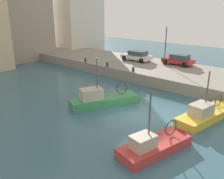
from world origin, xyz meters
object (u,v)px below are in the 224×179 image
(fishing_boat_green, at_px, (107,102))
(mooring_bollard_north, at_px, (85,60))
(parked_car_red, at_px, (179,59))
(mooring_bollard_mid, at_px, (107,64))
(fishing_boat_red, at_px, (159,147))
(fishing_boat_yellow, at_px, (208,116))
(parked_car_white, at_px, (137,56))
(quay_streetlamp, at_px, (166,39))
(mooring_bollard_south, at_px, (133,69))

(fishing_boat_green, xyz_separation_m, mooring_bollard_north, (7.02, 10.37, 1.31))
(parked_car_red, xyz_separation_m, mooring_bollard_mid, (-6.71, 6.12, -0.42))
(fishing_boat_red, bearing_deg, mooring_bollard_north, 59.88)
(fishing_boat_green, height_order, mooring_bollard_north, fishing_boat_green)
(mooring_bollard_mid, bearing_deg, fishing_boat_red, -126.91)
(fishing_boat_green, bearing_deg, mooring_bollard_north, 55.90)
(fishing_boat_yellow, bearing_deg, mooring_bollard_mid, 74.70)
(fishing_boat_green, height_order, parked_car_white, fishing_boat_green)
(fishing_boat_red, height_order, quay_streetlamp, quay_streetlamp)
(parked_car_red, bearing_deg, mooring_bollard_north, 123.53)
(fishing_boat_red, bearing_deg, mooring_bollard_mid, 53.09)
(mooring_bollard_mid, relative_size, quay_streetlamp, 0.11)
(fishing_boat_yellow, xyz_separation_m, quay_streetlamp, (9.51, 9.39, 4.31))
(fishing_boat_red, relative_size, fishing_boat_green, 0.84)
(fishing_boat_green, height_order, fishing_boat_yellow, fishing_boat_green)
(parked_car_red, height_order, mooring_bollard_mid, parked_car_red)
(parked_car_white, height_order, mooring_bollard_north, parked_car_white)
(fishing_boat_green, xyz_separation_m, mooring_bollard_south, (7.02, 2.37, 1.31))
(fishing_boat_red, xyz_separation_m, mooring_bollard_north, (10.20, 17.58, 1.36))
(parked_car_red, xyz_separation_m, mooring_bollard_south, (-6.71, 2.12, -0.42))
(parked_car_white, height_order, mooring_bollard_south, parked_car_white)
(parked_car_white, height_order, mooring_bollard_mid, parked_car_white)
(fishing_boat_red, bearing_deg, fishing_boat_green, 66.19)
(mooring_bollard_mid, xyz_separation_m, quay_streetlamp, (5.65, -4.73, 2.98))
(fishing_boat_yellow, height_order, parked_car_red, fishing_boat_yellow)
(fishing_boat_green, distance_m, parked_car_red, 13.84)
(mooring_bollard_south, xyz_separation_m, mooring_bollard_mid, (0.00, 4.00, 0.00))
(parked_car_white, xyz_separation_m, parked_car_red, (1.48, -5.44, -0.02))
(parked_car_white, xyz_separation_m, quay_streetlamp, (0.42, -4.04, 2.54))
(parked_car_red, height_order, mooring_bollard_north, parked_car_red)
(fishing_boat_green, height_order, mooring_bollard_south, fishing_boat_green)
(parked_car_red, distance_m, mooring_bollard_south, 7.05)
(parked_car_white, distance_m, mooring_bollard_north, 7.03)
(parked_car_white, bearing_deg, quay_streetlamp, -84.01)
(fishing_boat_green, distance_m, mooring_bollard_mid, 9.57)
(fishing_boat_red, xyz_separation_m, parked_car_white, (15.43, 12.89, 1.80))
(mooring_bollard_mid, bearing_deg, quay_streetlamp, -39.91)
(fishing_boat_red, height_order, mooring_bollard_north, fishing_boat_red)
(fishing_boat_yellow, bearing_deg, mooring_bollard_north, 77.96)
(fishing_boat_red, height_order, fishing_boat_yellow, fishing_boat_red)
(fishing_boat_red, distance_m, parked_car_red, 18.56)
(fishing_boat_green, distance_m, mooring_bollard_north, 12.59)
(mooring_bollard_south, bearing_deg, fishing_boat_yellow, -110.90)
(fishing_boat_green, height_order, parked_car_red, fishing_boat_green)
(parked_car_red, bearing_deg, fishing_boat_red, -156.21)
(mooring_bollard_south, bearing_deg, fishing_boat_red, -136.80)
(fishing_boat_green, bearing_deg, fishing_boat_red, -113.81)
(fishing_boat_yellow, distance_m, mooring_bollard_mid, 14.70)
(fishing_boat_green, bearing_deg, mooring_bollard_mid, 42.22)
(fishing_boat_green, bearing_deg, quay_streetlamp, 7.38)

